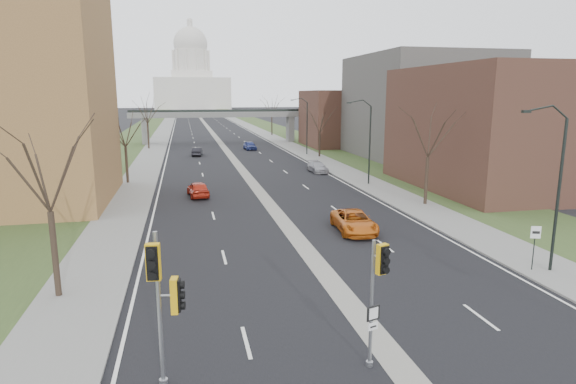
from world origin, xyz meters
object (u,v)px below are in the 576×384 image
object	(u,v)px
signal_pole_median	(377,282)
car_right_far	(250,146)
car_left_far	(197,152)
car_left_near	(198,189)
car_right_mid	(317,167)
speed_limit_sign	(535,240)
car_right_near	(354,221)
signal_pole_left	(163,289)

from	to	relation	value
signal_pole_median	car_right_far	distance (m)	68.06
car_left_far	car_right_far	xyz separation A→B (m)	(9.09, 6.49, 0.08)
car_left_near	car_right_mid	world-z (taller)	car_left_near
speed_limit_sign	car_right_far	size ratio (longest dim) A/B	0.57
car_left_near	car_right_mid	xyz separation A→B (m)	(14.68, 11.41, -0.09)
car_right_far	car_left_far	bearing A→B (deg)	-149.64
car_left_far	car_left_near	bearing A→B (deg)	95.25
car_right_near	car_right_mid	world-z (taller)	car_right_near
car_right_far	car_right_near	bearing A→B (deg)	-94.95
speed_limit_sign	car_left_far	world-z (taller)	speed_limit_sign
speed_limit_sign	car_right_mid	bearing A→B (deg)	111.25
signal_pole_left	speed_limit_sign	distance (m)	19.87
signal_pole_median	car_right_mid	size ratio (longest dim) A/B	1.06
car_right_near	car_right_far	world-z (taller)	car_right_far
signal_pole_left	car_right_far	bearing A→B (deg)	87.84
car_left_near	car_right_far	world-z (taller)	car_right_far
signal_pole_left	car_left_far	bearing A→B (deg)	95.22
signal_pole_left	signal_pole_median	size ratio (longest dim) A/B	1.13
car_left_near	car_right_mid	size ratio (longest dim) A/B	0.97
speed_limit_sign	car_right_near	size ratio (longest dim) A/B	0.46
car_left_far	car_right_mid	distance (m)	23.93
signal_pole_left	car_right_near	distance (m)	20.12
signal_pole_median	car_right_near	distance (m)	17.29
car_right_mid	car_right_far	size ratio (longest dim) A/B	1.02
signal_pole_left	car_right_near	xyz separation A→B (m)	(12.06, 15.89, -2.67)
signal_pole_left	car_right_mid	world-z (taller)	signal_pole_left
signal_pole_left	car_right_far	world-z (taller)	signal_pole_left
car_right_near	car_right_mid	size ratio (longest dim) A/B	1.20
car_right_near	speed_limit_sign	bearing A→B (deg)	-50.31
car_right_near	car_right_mid	bearing A→B (deg)	84.19
speed_limit_sign	car_right_mid	size ratio (longest dim) A/B	0.55
signal_pole_median	car_right_far	world-z (taller)	signal_pole_median
car_right_near	car_right_far	distance (m)	51.52
signal_pole_median	car_left_near	distance (m)	30.91
speed_limit_sign	car_right_mid	xyz separation A→B (m)	(-2.09, 34.83, -1.14)
speed_limit_sign	car_right_far	xyz separation A→B (m)	(-6.82, 60.85, -1.05)
car_left_far	car_right_near	distance (m)	45.98
speed_limit_sign	car_right_far	bearing A→B (deg)	114.21
car_right_far	signal_pole_left	bearing A→B (deg)	-105.14
car_right_mid	car_right_far	distance (m)	26.45
signal_pole_median	car_left_far	size ratio (longest dim) A/B	1.17
signal_pole_median	car_right_far	size ratio (longest dim) A/B	1.08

